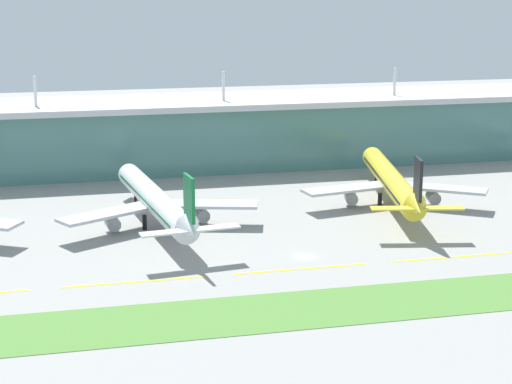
% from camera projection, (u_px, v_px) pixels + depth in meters
% --- Properties ---
extents(ground_plane, '(600.00, 600.00, 0.00)m').
position_uv_depth(ground_plane, '(304.00, 257.00, 181.40)').
color(ground_plane, gray).
extents(terminal_building, '(288.00, 34.00, 30.58)m').
position_uv_depth(terminal_building, '(221.00, 132.00, 268.64)').
color(terminal_building, slate).
rests_on(terminal_building, ground).
extents(airliner_near_middle, '(48.42, 68.42, 18.90)m').
position_uv_depth(airliner_near_middle, '(156.00, 201.00, 201.94)').
color(airliner_near_middle, silver).
rests_on(airliner_near_middle, ground).
extents(airliner_far_middle, '(47.81, 70.42, 18.90)m').
position_uv_depth(airliner_far_middle, '(392.00, 181.00, 221.86)').
color(airliner_far_middle, yellow).
rests_on(airliner_far_middle, ground).
extents(taxiway_stripe_mid_west, '(28.00, 0.70, 0.04)m').
position_uv_depth(taxiway_stripe_mid_west, '(134.00, 282.00, 165.90)').
color(taxiway_stripe_mid_west, yellow).
rests_on(taxiway_stripe_mid_west, ground).
extents(taxiway_stripe_centre, '(28.00, 0.70, 0.04)m').
position_uv_depth(taxiway_stripe_centre, '(301.00, 269.00, 173.38)').
color(taxiway_stripe_centre, yellow).
rests_on(taxiway_stripe_centre, ground).
extents(taxiway_stripe_mid_east, '(28.00, 0.70, 0.04)m').
position_uv_depth(taxiway_stripe_mid_east, '(454.00, 257.00, 180.87)').
color(taxiway_stripe_mid_east, yellow).
rests_on(taxiway_stripe_mid_east, ground).
extents(grass_verge, '(300.00, 18.00, 0.10)m').
position_uv_depth(grass_verge, '(349.00, 305.00, 154.04)').
color(grass_verge, '#518438').
rests_on(grass_verge, ground).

